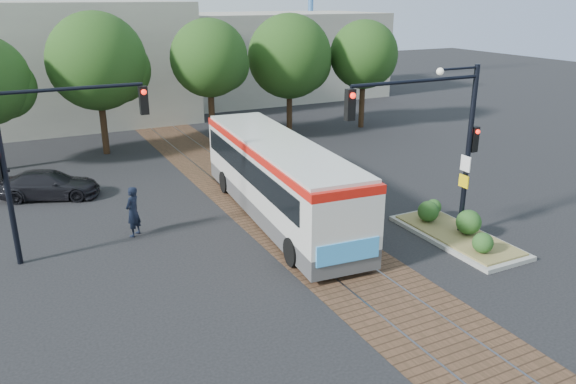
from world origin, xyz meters
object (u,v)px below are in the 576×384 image
(city_bus, at_px, (278,175))
(traffic_island, at_px, (456,229))
(signal_pole_left, at_px, (40,146))
(parked_car, at_px, (49,185))
(officer, at_px, (133,212))
(signal_pole_main, at_px, (444,128))

(city_bus, relative_size, traffic_island, 2.27)
(signal_pole_left, height_order, parked_car, signal_pole_left)
(traffic_island, height_order, officer, officer)
(officer, bearing_deg, signal_pole_left, -32.51)
(city_bus, height_order, signal_pole_main, signal_pole_main)
(traffic_island, relative_size, signal_pole_left, 0.87)
(signal_pole_main, height_order, signal_pole_left, signal_pole_main)
(city_bus, bearing_deg, officer, 177.50)
(city_bus, relative_size, signal_pole_main, 1.97)
(traffic_island, xyz_separation_m, parked_car, (-12.82, 11.28, 0.28))
(signal_pole_left, bearing_deg, signal_pole_main, -21.45)
(city_bus, bearing_deg, traffic_island, -39.94)
(signal_pole_main, bearing_deg, traffic_island, -5.36)
(city_bus, relative_size, parked_car, 2.83)
(city_bus, height_order, parked_car, city_bus)
(traffic_island, relative_size, officer, 2.76)
(traffic_island, bearing_deg, officer, 152.21)
(signal_pole_left, distance_m, parked_car, 7.18)
(parked_car, bearing_deg, city_bus, -108.54)
(city_bus, distance_m, parked_car, 10.32)
(city_bus, height_order, officer, city_bus)
(city_bus, height_order, traffic_island, city_bus)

